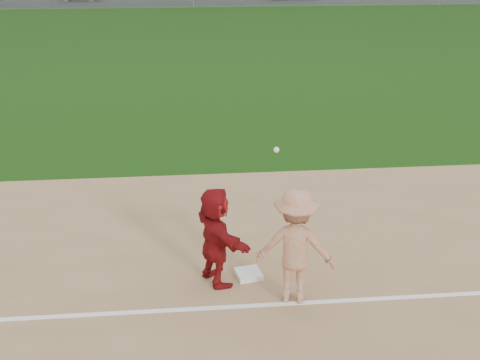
{
  "coord_description": "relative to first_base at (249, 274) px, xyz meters",
  "views": [
    {
      "loc": [
        -1.01,
        -9.02,
        5.73
      ],
      "look_at": [
        0.0,
        1.5,
        1.3
      ],
      "focal_mm": 45.0,
      "sensor_mm": 36.0,
      "label": 1
    }
  ],
  "objects": [
    {
      "name": "base_runner",
      "position": [
        -0.58,
        -0.09,
        0.84
      ],
      "size": [
        1.12,
        1.71,
        1.77
      ],
      "primitive_type": "imported",
      "rotation": [
        0.0,
        0.0,
        1.97
      ],
      "color": "maroon",
      "rests_on": "infield_dirt"
    },
    {
      "name": "first_base",
      "position": [
        0.0,
        0.0,
        0.0
      ],
      "size": [
        0.5,
        0.5,
        0.1
      ],
      "primitive_type": "cube",
      "rotation": [
        0.0,
        0.0,
        0.19
      ],
      "color": "white",
      "rests_on": "infield_dirt"
    },
    {
      "name": "foul_line",
      "position": [
        -0.02,
        -0.91,
        -0.04
      ],
      "size": [
        60.0,
        0.1,
        0.01
      ],
      "primitive_type": "cube",
      "color": "white",
      "rests_on": "infield_dirt"
    },
    {
      "name": "ground",
      "position": [
        -0.02,
        -0.11,
        -0.07
      ],
      "size": [
        160.0,
        160.0,
        0.0
      ],
      "primitive_type": "plane",
      "color": "#143A0B",
      "rests_on": "ground"
    },
    {
      "name": "first_base_play",
      "position": [
        0.67,
        -0.76,
        0.94
      ],
      "size": [
        1.43,
        1.07,
        2.52
      ],
      "color": "#A2A2A4",
      "rests_on": "infield_dirt"
    }
  ]
}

